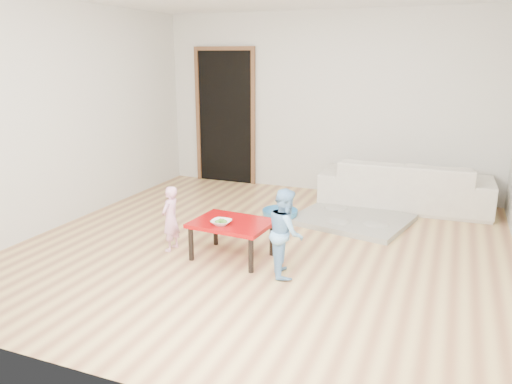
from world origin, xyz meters
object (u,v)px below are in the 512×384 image
Objects in this scene: sofa at (405,184)px; basin at (280,215)px; bowl at (221,222)px; child_blue at (286,232)px; red_table at (232,240)px; child_pink at (170,219)px.

sofa is 4.98× the size of basin.
sofa reaches higher than bowl.
basin is at bearing 39.35° from sofa.
child_blue is 1.87× the size of basin.
sofa is at bearing -41.51° from child_blue.
red_table is 0.26m from bowl.
bowl is 0.44× the size of basin.
child_pink is (-0.68, -0.05, 0.15)m from red_table.
sofa is 11.40× the size of bowl.
red_table is 1.12× the size of child_pink.
child_blue is (0.62, -0.17, 0.22)m from red_table.
red_table is 0.70m from child_pink.
child_blue is at bearing 71.83° from sofa.
child_pink reaches higher than bowl.
red_table is 0.93× the size of child_blue.
bowl is at bearing -94.39° from basin.
red_table is 0.68m from child_blue.
basin is at bearing -3.79° from child_blue.
child_pink is (-0.62, 0.08, -0.06)m from bowl.
bowl is (-1.46, -2.59, 0.09)m from sofa.
sofa is 2.98m from bowl.
basin is at bearing 87.51° from red_table.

